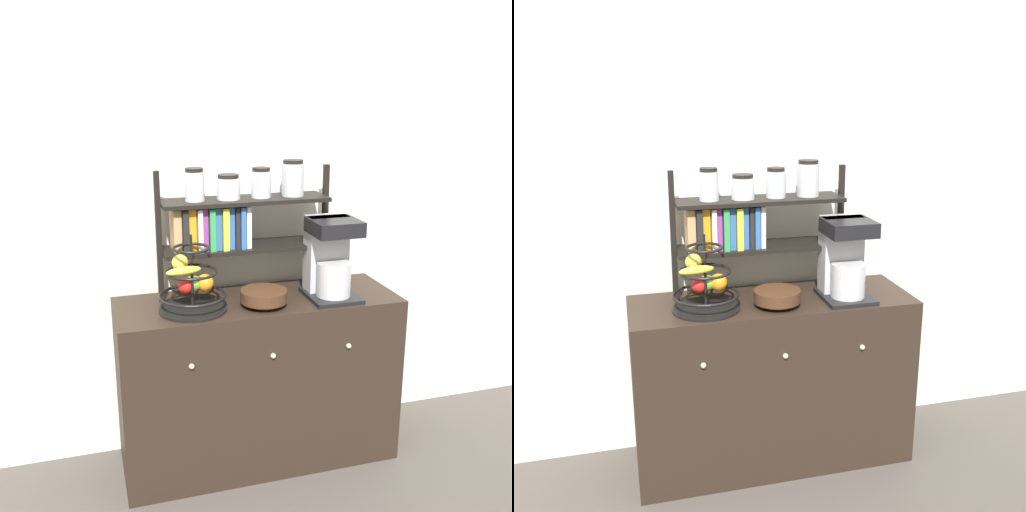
{
  "view_description": "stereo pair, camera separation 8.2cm",
  "coord_description": "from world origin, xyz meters",
  "views": [
    {
      "loc": [
        -0.73,
        -2.2,
        1.72
      ],
      "look_at": [
        -0.01,
        0.22,
        1.0
      ],
      "focal_mm": 42.0,
      "sensor_mm": 36.0,
      "label": 1
    },
    {
      "loc": [
        -0.65,
        -2.22,
        1.72
      ],
      "look_at": [
        -0.01,
        0.22,
        1.0
      ],
      "focal_mm": 42.0,
      "sensor_mm": 36.0,
      "label": 2
    }
  ],
  "objects": [
    {
      "name": "ground_plane",
      "position": [
        0.0,
        0.0,
        0.0
      ],
      "size": [
        12.0,
        12.0,
        0.0
      ],
      "primitive_type": "plane",
      "color": "#47423D"
    },
    {
      "name": "wall_back",
      "position": [
        0.0,
        0.48,
        1.3
      ],
      "size": [
        7.0,
        0.05,
        2.6
      ],
      "primitive_type": "cube",
      "color": "silver",
      "rests_on": "ground_plane"
    },
    {
      "name": "sideboard",
      "position": [
        0.0,
        0.22,
        0.4
      ],
      "size": [
        1.26,
        0.45,
        0.8
      ],
      "color": "black",
      "rests_on": "ground_plane"
    },
    {
      "name": "coffee_maker",
      "position": [
        0.32,
        0.17,
        0.98
      ],
      "size": [
        0.22,
        0.26,
        0.36
      ],
      "color": "black",
      "rests_on": "sideboard"
    },
    {
      "name": "fruit_stand",
      "position": [
        -0.3,
        0.18,
        0.91
      ],
      "size": [
        0.29,
        0.29,
        0.33
      ],
      "color": "black",
      "rests_on": "sideboard"
    },
    {
      "name": "wooden_bowl",
      "position": [
        -0.0,
        0.13,
        0.84
      ],
      "size": [
        0.2,
        0.2,
        0.07
      ],
      "color": "#422819",
      "rests_on": "sideboard"
    },
    {
      "name": "shelf_hutch",
      "position": [
        -0.09,
        0.32,
        1.17
      ],
      "size": [
        0.79,
        0.2,
        0.6
      ],
      "color": "black",
      "rests_on": "sideboard"
    }
  ]
}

